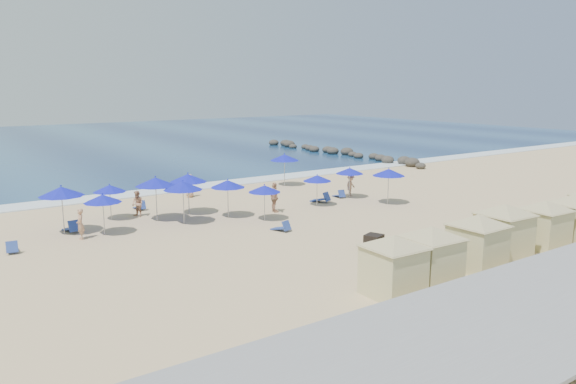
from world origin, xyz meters
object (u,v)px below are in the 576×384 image
object	(u,v)px
cabana_2	(478,235)
beachgoer_1	(138,204)
umbrella_2	(61,191)
umbrella_10	(350,171)
beachgoer_4	(190,186)
umbrella_6	(264,189)
umbrella_9	(284,157)
umbrella_11	(389,172)
umbrella_1	(103,199)
beachgoer_2	(274,197)
umbrella_3	(183,186)
cabana_5	(574,212)
umbrella_7	(228,184)
umbrella_8	(317,178)
cabana_4	(545,218)
trash_bin	(374,242)
umbrella_12	(188,178)
cabana_1	(431,248)
rock_jetty	(338,152)
cabana_0	(394,258)
umbrella_4	(110,188)
beachgoer_0	(80,224)
cabana_3	(504,223)
beachgoer_3	(351,185)
umbrella_5	(156,182)

from	to	relation	value
cabana_2	beachgoer_1	xyz separation A→B (m)	(-8.39, 18.17, -0.75)
umbrella_2	umbrella_10	size ratio (longest dim) A/B	1.20
beachgoer_4	umbrella_6	bearing A→B (deg)	36.14
cabana_2	beachgoer_1	world-z (taller)	cabana_2
umbrella_9	umbrella_11	world-z (taller)	umbrella_9
umbrella_1	beachgoer_2	size ratio (longest dim) A/B	1.21
umbrella_3	beachgoer_2	distance (m)	6.12
cabana_5	umbrella_7	world-z (taller)	cabana_5
umbrella_10	umbrella_8	bearing A→B (deg)	-167.63
cabana_4	umbrella_9	xyz separation A→B (m)	(-0.45, 21.52, 0.77)
cabana_2	umbrella_1	world-z (taller)	cabana_2
trash_bin	umbrella_12	distance (m)	13.00
cabana_1	umbrella_8	distance (m)	15.38
umbrella_9	umbrella_10	size ratio (longest dim) A/B	1.16
umbrella_11	beachgoer_1	size ratio (longest dim) A/B	1.57
rock_jetty	umbrella_9	xyz separation A→B (m)	(-16.50, -12.86, 1.91)
umbrella_3	umbrella_11	bearing A→B (deg)	-12.30
cabana_5	umbrella_10	world-z (taller)	cabana_5
cabana_0	umbrella_4	xyz separation A→B (m)	(-4.78, 18.34, 0.41)
cabana_4	umbrella_7	size ratio (longest dim) A/B	1.75
umbrella_12	beachgoer_0	size ratio (longest dim) A/B	1.63
umbrella_8	cabana_3	bearing A→B (deg)	-89.10
umbrella_12	umbrella_2	bearing A→B (deg)	-177.09
cabana_5	beachgoer_3	distance (m)	15.66
umbrella_9	beachgoer_0	bearing A→B (deg)	-159.14
umbrella_11	beachgoer_2	distance (m)	8.05
umbrella_1	rock_jetty	bearing A→B (deg)	30.54
umbrella_3	umbrella_11	distance (m)	13.86
umbrella_10	umbrella_11	world-z (taller)	umbrella_11
cabana_5	umbrella_10	distance (m)	15.20
umbrella_11	beachgoer_1	distance (m)	16.36
umbrella_7	umbrella_8	world-z (taller)	umbrella_7
cabana_3	umbrella_2	bearing A→B (deg)	134.41
cabana_5	umbrella_12	xyz separation A→B (m)	(-13.26, 17.02, 0.73)
umbrella_2	umbrella_11	xyz separation A→B (m)	(19.79, -4.61, -0.17)
cabana_2	beachgoer_0	world-z (taller)	cabana_2
umbrella_11	beachgoer_4	world-z (taller)	umbrella_11
umbrella_10	umbrella_7	bearing A→B (deg)	-178.74
cabana_5	umbrella_6	size ratio (longest dim) A/B	1.96
beachgoer_0	beachgoer_3	bearing A→B (deg)	102.12
trash_bin	beachgoer_4	world-z (taller)	beachgoer_4
umbrella_3	umbrella_4	bearing A→B (deg)	132.68
trash_bin	umbrella_4	xyz separation A→B (m)	(-8.39, 13.58, 1.52)
umbrella_7	umbrella_5	bearing A→B (deg)	155.87
umbrella_8	beachgoer_0	world-z (taller)	umbrella_8
umbrella_5	umbrella_10	size ratio (longest dim) A/B	1.20
cabana_0	beachgoer_4	xyz separation A→B (m)	(2.06, 21.91, -0.66)
cabana_1	cabana_5	xyz separation A→B (m)	(10.83, 0.01, 0.03)
trash_bin	beachgoer_1	bearing A→B (deg)	96.78
umbrella_8	umbrella_11	xyz separation A→B (m)	(4.26, -2.30, 0.30)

